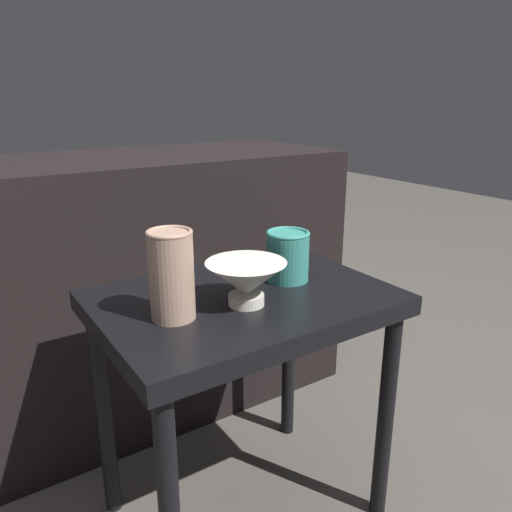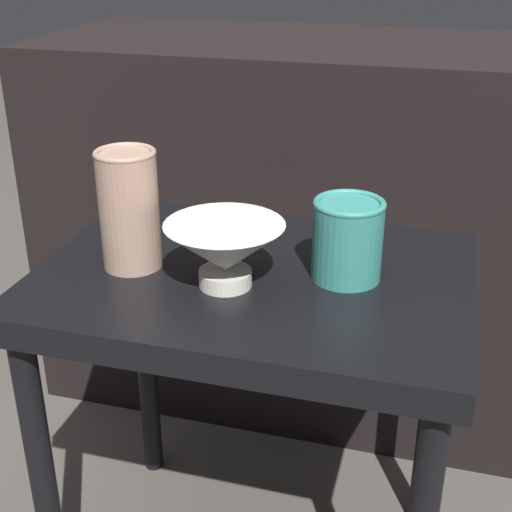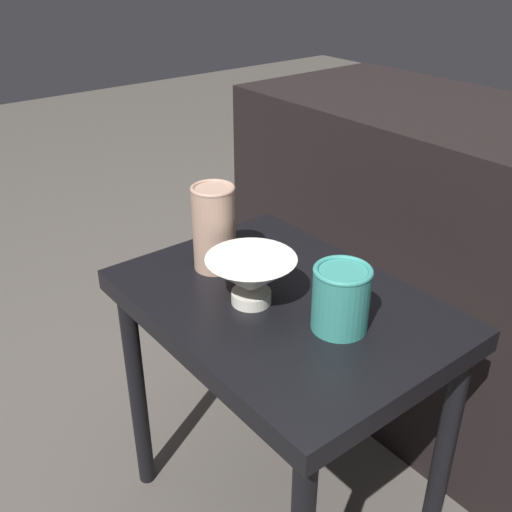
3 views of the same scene
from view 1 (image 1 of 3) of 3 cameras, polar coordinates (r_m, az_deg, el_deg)
ground_plane at (r=1.34m, az=-1.26°, el=-26.86°), size 8.00×8.00×0.00m
table at (r=1.06m, az=-1.44°, el=-8.25°), size 0.59×0.43×0.55m
couch_backdrop at (r=1.57m, az=-12.73°, el=-3.09°), size 1.18×0.50×0.78m
bowl at (r=0.95m, az=-1.14°, el=-2.74°), size 0.16×0.16×0.09m
vase_textured_left at (r=0.90m, az=-9.64°, el=-2.05°), size 0.08×0.08×0.17m
vase_colorful_right at (r=1.08m, az=3.63°, el=0.13°), size 0.09×0.09×0.11m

